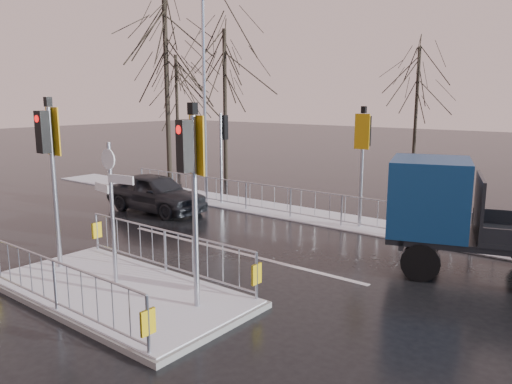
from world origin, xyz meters
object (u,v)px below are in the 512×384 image
Objects in this scene: flatbed_truck at (465,214)px; street_lamp_left at (205,89)px; car_far_lane at (156,193)px; traffic_island at (116,277)px.

street_lamp_left reaches higher than flatbed_truck.
flatbed_truck reaches higher than car_far_lane.
car_far_lane is at bearing 133.34° from traffic_island.
street_lamp_left reaches higher than traffic_island.
street_lamp_left is at bearing 13.92° from car_far_lane.
traffic_island is 8.09m from flatbed_truck.
flatbed_truck is at bearing -89.83° from car_far_lane.
car_far_lane is at bearing -75.08° from street_lamp_left.
car_far_lane is 0.67× the size of flatbed_truck.
traffic_island is 0.97× the size of flatbed_truck.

